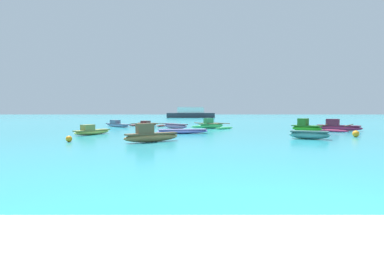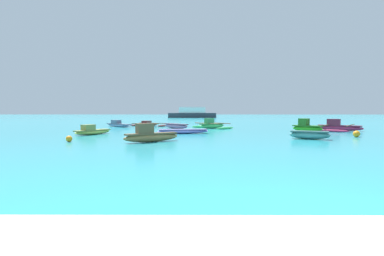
{
  "view_description": "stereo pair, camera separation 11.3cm",
  "coord_description": "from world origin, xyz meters",
  "views": [
    {
      "loc": [
        -1.87,
        -3.29,
        1.65
      ],
      "look_at": [
        -1.92,
        20.58,
        0.25
      ],
      "focal_mm": 28.0,
      "sensor_mm": 36.0,
      "label": 1
    },
    {
      "loc": [
        -1.76,
        -3.29,
        1.65
      ],
      "look_at": [
        -1.92,
        20.58,
        0.25
      ],
      "focal_mm": 28.0,
      "sensor_mm": 36.0,
      "label": 2
    }
  ],
  "objects": [
    {
      "name": "mooring_buoy_1",
      "position": [
        -8.33,
        12.31,
        0.17
      ],
      "size": [
        0.33,
        0.33,
        0.33
      ],
      "color": "orange",
      "rests_on": "ground_plane"
    },
    {
      "name": "moored_boat_3",
      "position": [
        10.05,
        21.17,
        0.31
      ],
      "size": [
        4.19,
        4.66,
        0.96
      ],
      "rotation": [
        0.0,
        0.0,
        -0.63
      ],
      "color": "#AA2851",
      "rests_on": "ground_plane"
    },
    {
      "name": "moored_boat_0",
      "position": [
        -9.43,
        26.9,
        0.24
      ],
      "size": [
        3.38,
        3.45,
        0.69
      ],
      "rotation": [
        0.0,
        0.0,
        -0.8
      ],
      "color": "#8699C3",
      "rests_on": "ground_plane"
    },
    {
      "name": "moored_boat_9",
      "position": [
        -2.56,
        17.97,
        0.18
      ],
      "size": [
        3.78,
        1.43,
        0.32
      ],
      "rotation": [
        0.0,
        0.0,
        0.17
      ],
      "color": "#9D8AEA",
      "rests_on": "ground_plane"
    },
    {
      "name": "moored_boat_8",
      "position": [
        -6.53,
        27.87,
        0.2
      ],
      "size": [
        3.99,
        3.18,
        0.6
      ],
      "rotation": [
        0.0,
        0.0,
        1.13
      ],
      "color": "#994540",
      "rests_on": "ground_plane"
    },
    {
      "name": "moored_boat_2",
      "position": [
        4.89,
        13.88,
        0.26
      ],
      "size": [
        2.28,
        1.54,
        0.47
      ],
      "rotation": [
        0.0,
        0.0,
        -0.44
      ],
      "color": "teal",
      "rests_on": "ground_plane"
    },
    {
      "name": "mooring_buoy_0",
      "position": [
        8.31,
        15.23,
        0.2
      ],
      "size": [
        0.41,
        0.41,
        0.41
      ],
      "color": "orange",
      "rests_on": "ground_plane"
    },
    {
      "name": "moored_boat_7",
      "position": [
        7.06,
        20.09,
        0.36
      ],
      "size": [
        2.28,
        2.18,
        1.03
      ],
      "rotation": [
        0.0,
        0.0,
        -0.74
      ],
      "color": "green",
      "rests_on": "ground_plane"
    },
    {
      "name": "distant_ferry",
      "position": [
        -2.18,
        65.24,
        0.97
      ],
      "size": [
        10.87,
        2.39,
        2.39
      ],
      "color": "#2D333D",
      "rests_on": "ground_plane"
    },
    {
      "name": "moored_boat_1",
      "position": [
        -4.05,
        12.34,
        0.35
      ],
      "size": [
        2.86,
        2.18,
        0.99
      ],
      "rotation": [
        0.0,
        0.0,
        0.6
      ],
      "color": "#9C7541",
      "rests_on": "ground_plane"
    },
    {
      "name": "moored_boat_4",
      "position": [
        -8.75,
        17.07,
        0.25
      ],
      "size": [
        2.12,
        2.76,
        0.7
      ],
      "rotation": [
        0.0,
        0.0,
        0.99
      ],
      "color": "#C7D158",
      "rests_on": "ground_plane"
    },
    {
      "name": "moored_boat_5",
      "position": [
        -3.4,
        23.99,
        0.25
      ],
      "size": [
        2.53,
        2.64,
        0.45
      ],
      "rotation": [
        0.0,
        0.0,
        -0.82
      ],
      "color": "#A97098",
      "rests_on": "ground_plane"
    },
    {
      "name": "moored_boat_6",
      "position": [
        -0.11,
        24.39,
        0.31
      ],
      "size": [
        3.94,
        4.12,
        0.95
      ],
      "rotation": [
        0.0,
        0.0,
        0.69
      ],
      "color": "#50D970",
      "rests_on": "ground_plane"
    }
  ]
}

